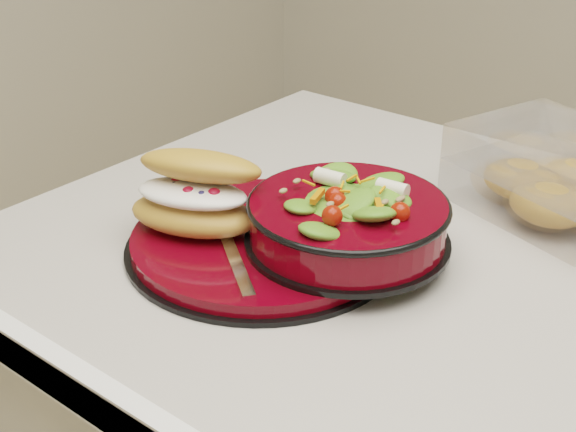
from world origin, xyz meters
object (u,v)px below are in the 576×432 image
Objects in this scene: salad_bowl at (348,215)px; croissant at (196,194)px; pastry_box at (566,181)px; fork at (230,248)px; dinner_plate at (263,242)px.

salad_bowl reaches higher than croissant.
salad_bowl is 0.29m from pastry_box.
fork is 0.55× the size of pastry_box.
salad_bowl is 0.13m from fork.
croissant reaches higher than dinner_plate.
fork is (-0.09, -0.09, -0.03)m from salad_bowl.
croissant is (-0.15, -0.08, 0.01)m from salad_bowl.
dinner_plate is 0.05m from fork.
fork is at bearing -134.24° from salad_bowl.
salad_bowl is at bearing -7.92° from fork.
fork is at bearing -105.39° from pastry_box.
pastry_box reaches higher than dinner_plate.
pastry_box is (0.22, 0.29, 0.03)m from dinner_plate.
salad_bowl is 0.17m from croissant.
croissant is at bearing -151.47° from dinner_plate.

